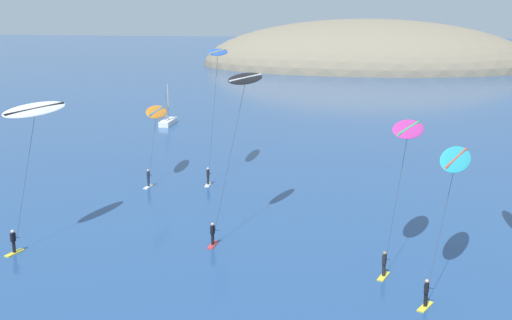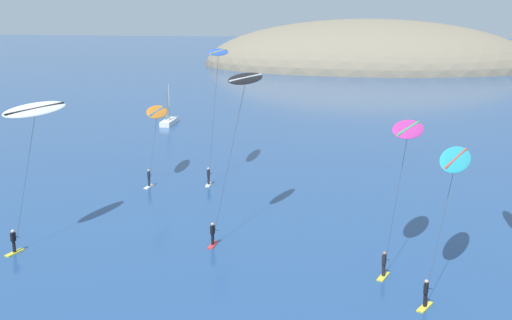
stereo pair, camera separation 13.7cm
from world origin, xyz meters
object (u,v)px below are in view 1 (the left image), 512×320
at_px(kitesurfer_blue, 217,61).
at_px(kitesurfer_white, 34,119).
at_px(kitesurfer_magenta, 407,138).
at_px(kitesurfer_black, 243,94).
at_px(kitesurfer_orange, 156,116).
at_px(kitesurfer_cyan, 454,167).
at_px(sailboat_near, 169,120).

bearing_deg(kitesurfer_blue, kitesurfer_white, -115.14).
distance_m(kitesurfer_magenta, kitesurfer_blue, 25.40).
bearing_deg(kitesurfer_blue, kitesurfer_black, -72.00).
xyz_separation_m(kitesurfer_black, kitesurfer_orange, (-10.50, 12.85, -4.16)).
bearing_deg(kitesurfer_white, kitesurfer_cyan, -5.05).
xyz_separation_m(kitesurfer_magenta, kitesurfer_cyan, (2.63, -2.85, -1.14)).
height_order(sailboat_near, kitesurfer_magenta, kitesurfer_magenta).
height_order(kitesurfer_orange, kitesurfer_cyan, kitesurfer_cyan).
relative_size(kitesurfer_black, kitesurfer_orange, 1.62).
distance_m(kitesurfer_black, kitesurfer_blue, 15.53).
bearing_deg(kitesurfer_magenta, kitesurfer_white, -179.20).
height_order(kitesurfer_orange, kitesurfer_magenta, kitesurfer_magenta).
bearing_deg(kitesurfer_white, kitesurfer_blue, 64.86).
xyz_separation_m(kitesurfer_black, kitesurfer_cyan, (14.17, -7.32, -3.18)).
height_order(kitesurfer_black, kitesurfer_magenta, kitesurfer_black).
distance_m(kitesurfer_orange, kitesurfer_magenta, 28.11).
xyz_separation_m(kitesurfer_orange, kitesurfer_cyan, (24.67, -20.17, 0.99)).
xyz_separation_m(sailboat_near, kitesurfer_black, (16.99, -40.51, 9.64)).
distance_m(kitesurfer_magenta, kitesurfer_cyan, 4.03).
bearing_deg(kitesurfer_black, sailboat_near, 112.75).
relative_size(kitesurfer_black, kitesurfer_white, 1.18).
height_order(kitesurfer_cyan, kitesurfer_blue, kitesurfer_blue).
bearing_deg(kitesurfer_orange, kitesurfer_white, -101.13).
distance_m(sailboat_near, kitesurfer_magenta, 53.81).
bearing_deg(kitesurfer_magenta, kitesurfer_cyan, -47.30).
height_order(kitesurfer_black, kitesurfer_orange, kitesurfer_black).
bearing_deg(kitesurfer_blue, kitesurfer_magenta, -49.63).
bearing_deg(sailboat_near, kitesurfer_orange, -76.79).
height_order(kitesurfer_black, kitesurfer_blue, kitesurfer_blue).
bearing_deg(kitesurfer_orange, kitesurfer_cyan, -39.27).
relative_size(kitesurfer_black, kitesurfer_blue, 0.94).
height_order(kitesurfer_black, kitesurfer_white, kitesurfer_black).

